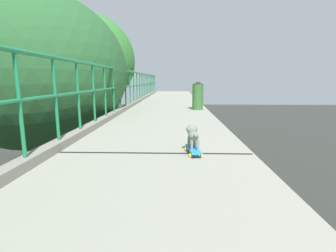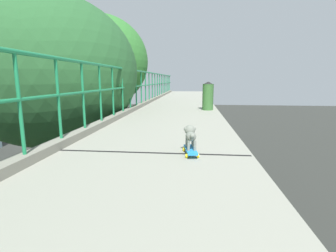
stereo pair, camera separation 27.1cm
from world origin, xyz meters
The scene contains 9 objects.
overpass_deck centered at (1.12, 0.00, 4.84)m, with size 2.84×39.07×0.40m.
green_railing centered at (-0.25, 0.00, 5.32)m, with size 0.20×37.11×1.33m.
car_red_taxi_fifth centered at (-4.61, 10.40, 0.68)m, with size 1.72×4.58×1.58m.
city_bus centered at (-8.29, 20.53, 1.81)m, with size 2.49×10.32×3.18m.
roadside_tree_mid centered at (-2.85, 5.09, 6.23)m, with size 5.55×5.55×8.63m.
roadside_tree_far centered at (-2.72, 9.22, 6.82)m, with size 4.52×4.52×9.01m.
toy_skateboard centered at (1.71, 0.61, 5.10)m, with size 0.23×0.49×0.08m.
small_dog centered at (1.70, 0.65, 5.31)m, with size 0.19×0.37×0.31m.
litter_bin centered at (2.19, 5.83, 5.51)m, with size 0.37×0.37×0.94m.
Camera 2 is at (1.74, -2.72, 6.03)m, focal length 27.18 mm.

